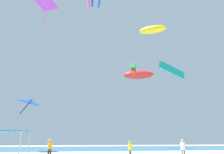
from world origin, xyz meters
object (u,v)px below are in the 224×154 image
at_px(person_leftmost, 50,147).
at_px(kite_delta_blue, 29,101).
at_px(kite_inflatable_red, 138,75).
at_px(kite_inflatable_yellow, 152,30).
at_px(kite_box_green, 133,69).
at_px(kite_diamond_purple, 47,6).
at_px(person_central, 183,147).
at_px(canopy_tent, 3,133).
at_px(person_near_tent, 130,148).
at_px(kite_parafoil_teal, 172,71).

height_order(person_leftmost, kite_delta_blue, kite_delta_blue).
bearing_deg(kite_inflatable_red, kite_inflatable_yellow, -71.55).
relative_size(person_leftmost, kite_inflatable_yellow, 0.35).
xyz_separation_m(person_leftmost, kite_box_green, (13.31, 14.69, 13.66)).
bearing_deg(kite_box_green, kite_inflatable_red, 93.17).
relative_size(person_leftmost, kite_delta_blue, 0.48).
xyz_separation_m(kite_delta_blue, kite_box_green, (18.06, 2.58, 6.95)).
bearing_deg(kite_diamond_purple, person_leftmost, 176.14).
bearing_deg(kite_inflatable_yellow, person_central, 108.59).
xyz_separation_m(kite_delta_blue, kite_inflatable_yellow, (20.75, -1.55, 13.46)).
relative_size(kite_inflatable_red, kite_delta_blue, 1.74).
relative_size(canopy_tent, kite_inflatable_red, 0.48).
bearing_deg(kite_inflatable_red, kite_delta_blue, -141.08).
bearing_deg(canopy_tent, kite_delta_blue, 96.41).
relative_size(canopy_tent, person_central, 1.71).
height_order(person_near_tent, kite_delta_blue, kite_delta_blue).
distance_m(kite_inflatable_red, kite_delta_blue, 23.37).
xyz_separation_m(person_near_tent, person_leftmost, (-8.23, 2.11, 0.09)).
bearing_deg(canopy_tent, person_central, 19.61).
xyz_separation_m(canopy_tent, person_near_tent, (10.58, 7.16, -1.30)).
bearing_deg(kite_box_green, kite_parafoil_teal, -62.04).
height_order(kite_diamond_purple, kite_parafoil_teal, kite_diamond_purple).
bearing_deg(kite_delta_blue, kite_inflatable_yellow, -90.86).
bearing_deg(person_leftmost, kite_parafoil_teal, 112.02).
bearing_deg(kite_box_green, canopy_tent, -94.59).
bearing_deg(kite_inflatable_red, kite_parafoil_teal, -79.18).
xyz_separation_m(kite_inflatable_red, kite_parafoil_teal, (-2.76, -22.81, -5.94)).
relative_size(person_central, kite_inflatable_yellow, 0.36).
height_order(kite_parafoil_teal, kite_inflatable_yellow, kite_inflatable_yellow).
bearing_deg(person_near_tent, kite_inflatable_yellow, -172.99).
bearing_deg(person_near_tent, person_leftmost, -65.83).
relative_size(person_leftmost, kite_diamond_purple, 0.58).
height_order(kite_box_green, kite_parafoil_teal, kite_box_green).
height_order(person_leftmost, kite_inflatable_red, kite_inflatable_red).
relative_size(canopy_tent, kite_box_green, 1.52).
relative_size(person_central, kite_inflatable_red, 0.28).
height_order(person_near_tent, person_central, person_central).
relative_size(kite_delta_blue, kite_diamond_purple, 1.20).
bearing_deg(kite_inflatable_red, kite_box_green, -97.68).
distance_m(person_near_tent, kite_parafoil_teal, 9.71).
bearing_deg(kite_delta_blue, person_near_tent, -134.19).
relative_size(person_near_tent, kite_inflatable_yellow, 0.33).
xyz_separation_m(person_central, kite_box_green, (0.04, 18.39, 13.66)).
height_order(person_leftmost, kite_diamond_purple, kite_diamond_purple).
distance_m(person_central, kite_box_green, 22.91).
relative_size(person_central, kite_diamond_purple, 0.58).
bearing_deg(person_central, person_near_tent, 138.73).
bearing_deg(kite_inflatable_yellow, kite_inflatable_red, -59.82).
height_order(person_central, kite_inflatable_red, kite_inflatable_red).
height_order(person_near_tent, kite_inflatable_red, kite_inflatable_red).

